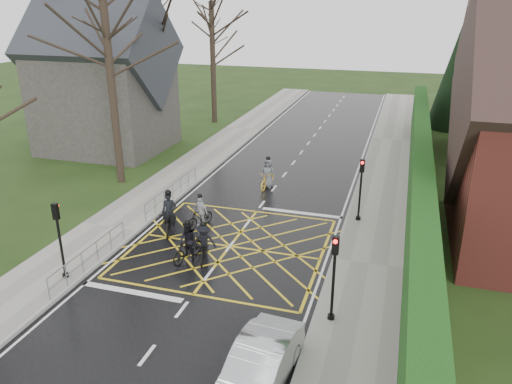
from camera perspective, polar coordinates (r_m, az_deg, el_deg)
The scene contains 22 objects.
ground at distance 22.05m, azimuth -3.00°, elevation -6.23°, with size 120.00×120.00×0.00m, color black.
road at distance 22.04m, azimuth -3.00°, elevation -6.22°, with size 9.00×80.00×0.01m, color black.
sidewalk_right at distance 20.96m, azimuth 12.79°, elevation -8.10°, with size 3.00×80.00×0.15m, color gray.
sidewalk_left at distance 24.53m, azimuth -16.34°, elevation -3.95°, with size 3.00×80.00×0.15m, color gray.
stone_wall at distance 26.28m, azimuth 17.77°, elevation -1.76°, with size 0.50×38.00×0.70m, color slate.
hedge at distance 25.67m, azimuth 18.20°, elevation 1.85°, with size 0.90×38.00×2.80m, color black.
conifer at distance 44.84m, azimuth 22.48°, elevation 13.06°, with size 4.60×4.60×10.00m.
church at distance 36.90m, azimuth -17.10°, elevation 12.17°, with size 8.80×7.80×11.00m.
tree_near at distance 29.11m, azimuth -16.64°, elevation 15.96°, with size 9.24×9.24×11.44m.
tree_mid at distance 36.48m, azimuth -11.07°, elevation 18.46°, with size 10.08×10.08×12.48m.
tree_far at distance 43.55m, azimuth -5.03°, elevation 17.24°, with size 8.40×8.40×10.40m.
railing_south at distance 20.96m, azimuth -18.52°, elevation -6.54°, with size 0.05×5.04×1.03m.
railing_north at distance 26.80m, azimuth -9.52°, elevation 0.46°, with size 0.05×6.04×1.03m.
traffic_light_ne at distance 24.16m, azimuth 11.83°, elevation 0.17°, with size 0.24×0.31×3.21m.
traffic_light_se at distance 16.59m, azimuth 8.84°, elevation -9.84°, with size 0.24×0.31×3.21m.
traffic_light_sw at distance 20.13m, azimuth -21.45°, elevation -5.31°, with size 0.24×0.31×3.21m.
cyclist_rear at distance 23.46m, azimuth -9.92°, elevation -2.96°, with size 1.47×2.24×2.06m.
cyclist_back at distance 20.81m, azimuth -7.78°, elevation -6.04°, with size 1.01×1.89×1.83m.
cyclist_mid at distance 20.84m, azimuth -6.01°, elevation -6.13°, with size 1.13×1.85×1.70m.
cyclist_front at distance 23.75m, azimuth -6.41°, elevation -2.61°, with size 1.07×1.71×1.66m.
cyclist_lead at distance 28.54m, azimuth 1.35°, elevation 1.74°, with size 0.87×1.95×1.85m.
car at distance 14.54m, azimuth 0.30°, elevation -19.39°, with size 1.46×4.18×1.38m, color #A8ABAF.
Camera 1 is at (6.78, -18.36, 10.15)m, focal length 35.00 mm.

